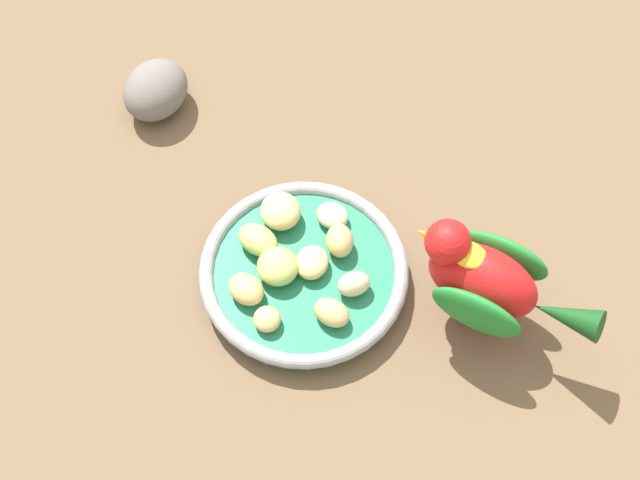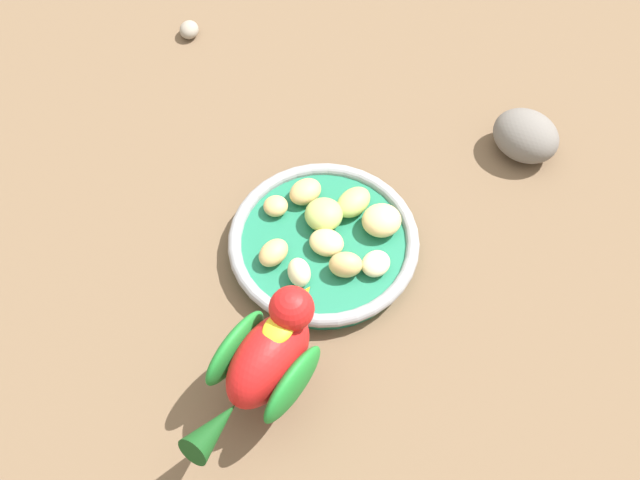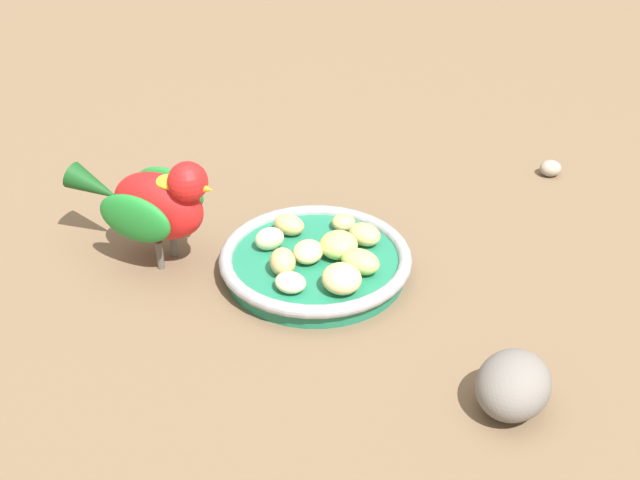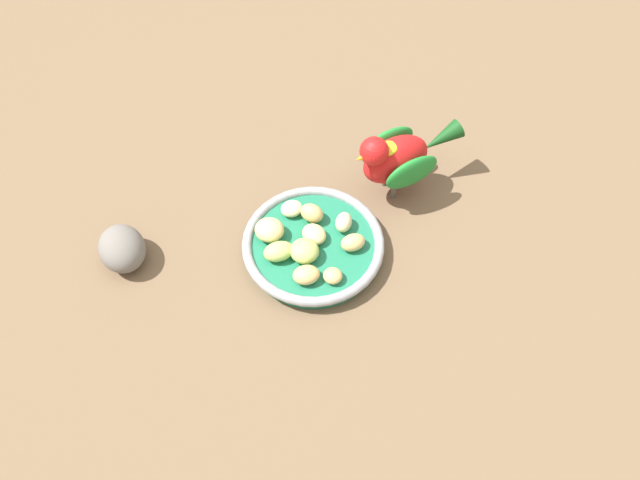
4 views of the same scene
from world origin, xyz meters
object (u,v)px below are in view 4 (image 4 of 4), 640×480
object	(u,v)px
feeding_bowl	(311,245)
apple_piece_5	(279,251)
apple_piece_2	(314,234)
rock_large	(122,249)
apple_piece_0	(344,222)
apple_piece_9	(333,276)
apple_piece_7	(307,275)
apple_piece_3	(312,213)
apple_piece_1	(353,243)
apple_piece_8	(269,230)
apple_piece_6	(292,209)
parrot	(398,156)
apple_piece_4	(305,251)

from	to	relation	value
feeding_bowl	apple_piece_5	distance (m)	0.05
apple_piece_2	rock_large	world-z (taller)	rock_large
apple_piece_0	apple_piece_9	distance (m)	0.08
apple_piece_7	rock_large	size ratio (longest dim) A/B	0.48
feeding_bowl	apple_piece_3	bearing A→B (deg)	7.06
feeding_bowl	apple_piece_1	size ratio (longest dim) A/B	5.75
apple_piece_8	apple_piece_6	bearing A→B (deg)	-27.96
apple_piece_0	apple_piece_2	world-z (taller)	apple_piece_0
apple_piece_9	apple_piece_5	bearing A→B (deg)	72.30
apple_piece_3	apple_piece_0	bearing A→B (deg)	-99.57
apple_piece_9	apple_piece_6	bearing A→B (deg)	36.03
apple_piece_6	apple_piece_1	bearing A→B (deg)	-115.99
apple_piece_3	apple_piece_1	bearing A→B (deg)	-121.55
rock_large	apple_piece_5	bearing A→B (deg)	-83.56
apple_piece_9	apple_piece_8	bearing A→B (deg)	59.57
apple_piece_1	apple_piece_7	size ratio (longest dim) A/B	0.95
feeding_bowl	apple_piece_5	xyz separation A→B (m)	(-0.03, 0.04, 0.02)
apple_piece_7	apple_piece_9	world-z (taller)	apple_piece_7
apple_piece_8	parrot	xyz separation A→B (m)	(0.12, -0.15, 0.04)
apple_piece_0	apple_piece_3	world-z (taller)	apple_piece_3
apple_piece_5	apple_piece_2	bearing A→B (deg)	-49.82
apple_piece_1	apple_piece_8	bearing A→B (deg)	89.26
feeding_bowl	apple_piece_9	world-z (taller)	apple_piece_9
apple_piece_5	rock_large	world-z (taller)	rock_large
apple_piece_2	apple_piece_7	xyz separation A→B (m)	(-0.06, -0.00, 0.00)
feeding_bowl	apple_piece_6	bearing A→B (deg)	36.16
apple_piece_5	parrot	xyz separation A→B (m)	(0.15, -0.14, 0.04)
apple_piece_0	apple_piece_3	xyz separation A→B (m)	(0.01, 0.04, 0.00)
apple_piece_2	apple_piece_5	xyz separation A→B (m)	(-0.03, 0.04, 0.00)
rock_large	feeding_bowl	bearing A→B (deg)	-78.41
feeding_bowl	apple_piece_6	distance (m)	0.06
feeding_bowl	rock_large	xyz separation A→B (m)	(-0.05, 0.24, 0.01)
apple_piece_1	rock_large	world-z (taller)	rock_large
apple_piece_0	apple_piece_8	bearing A→B (deg)	106.50
apple_piece_8	rock_large	xyz separation A→B (m)	(-0.05, 0.18, -0.01)
apple_piece_7	apple_piece_8	xyz separation A→B (m)	(0.06, 0.06, 0.00)
feeding_bowl	apple_piece_3	world-z (taller)	apple_piece_3
apple_piece_0	apple_piece_8	size ratio (longest dim) A/B	0.75
apple_piece_1	apple_piece_9	size ratio (longest dim) A/B	1.33
apple_piece_3	apple_piece_7	xyz separation A→B (m)	(-0.09, -0.01, -0.00)
apple_piece_4	apple_piece_5	distance (m)	0.03
apple_piece_5	apple_piece_4	bearing A→B (deg)	-81.48
apple_piece_1	apple_piece_3	world-z (taller)	apple_piece_3
apple_piece_4	apple_piece_1	bearing A→B (deg)	-68.09
apple_piece_2	apple_piece_8	size ratio (longest dim) A/B	0.87
apple_piece_8	feeding_bowl	bearing A→B (deg)	-94.05
parrot	apple_piece_4	bearing A→B (deg)	17.87
apple_piece_7	apple_piece_5	bearing A→B (deg)	55.65
apple_piece_1	rock_large	xyz separation A→B (m)	(-0.05, 0.29, -0.00)
apple_piece_3	apple_piece_7	distance (m)	0.09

